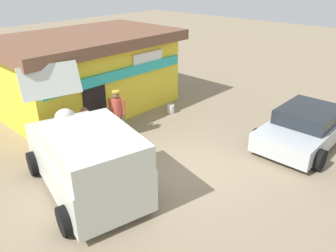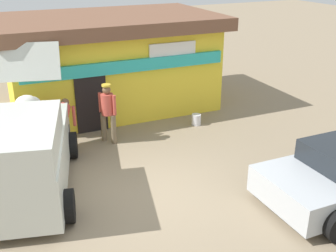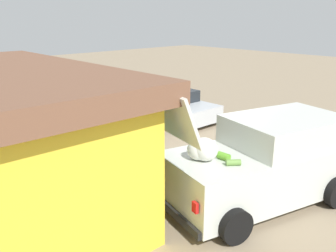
# 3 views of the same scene
# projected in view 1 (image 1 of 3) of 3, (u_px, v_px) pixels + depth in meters

# --- Properties ---
(ground_plane) EXTENTS (60.00, 60.00, 0.00)m
(ground_plane) POSITION_uv_depth(u_px,v_px,m) (185.00, 168.00, 9.63)
(ground_plane) COLOR gray
(storefront_bar) EXTENTS (7.08, 4.51, 3.05)m
(storefront_bar) POSITION_uv_depth(u_px,v_px,m) (89.00, 72.00, 13.14)
(storefront_bar) COLOR yellow
(storefront_bar) RESTS_ON ground_plane
(delivery_van) EXTENTS (3.06, 4.80, 2.81)m
(delivery_van) POSITION_uv_depth(u_px,v_px,m) (86.00, 158.00, 8.31)
(delivery_van) COLOR silver
(delivery_van) RESTS_ON ground_plane
(parked_sedan) EXTENTS (4.27, 2.26, 1.21)m
(parked_sedan) POSITION_uv_depth(u_px,v_px,m) (307.00, 126.00, 10.90)
(parked_sedan) COLOR #B2B7BC
(parked_sedan) RESTS_ON ground_plane
(vendor_standing) EXTENTS (0.47, 0.48, 1.67)m
(vendor_standing) POSITION_uv_depth(u_px,v_px,m) (117.00, 111.00, 11.05)
(vendor_standing) COLOR #726047
(vendor_standing) RESTS_ON ground_plane
(customer_bending) EXTENTS (0.71, 0.77, 1.32)m
(customer_bending) POSITION_uv_depth(u_px,v_px,m) (87.00, 126.00, 10.29)
(customer_bending) COLOR #4C4C51
(customer_bending) RESTS_ON ground_plane
(unloaded_banana_pile) EXTENTS (0.76, 0.83, 0.46)m
(unloaded_banana_pile) POSITION_uv_depth(u_px,v_px,m) (52.00, 135.00, 11.12)
(unloaded_banana_pile) COLOR silver
(unloaded_banana_pile) RESTS_ON ground_plane
(paint_bucket) EXTENTS (0.28, 0.28, 0.33)m
(paint_bucket) POSITION_uv_depth(u_px,v_px,m) (171.00, 109.00, 13.31)
(paint_bucket) COLOR silver
(paint_bucket) RESTS_ON ground_plane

